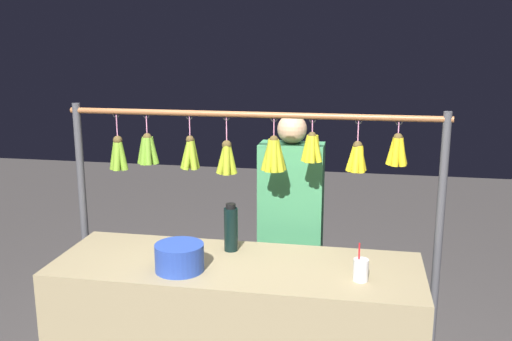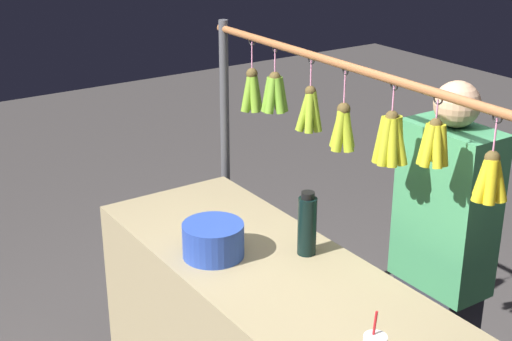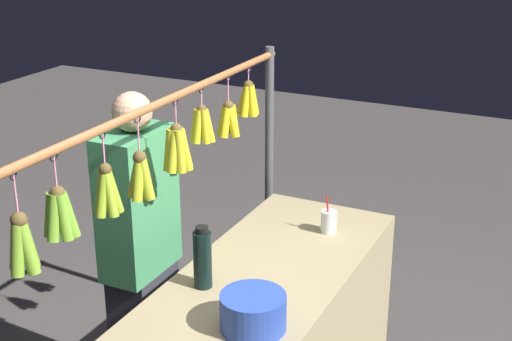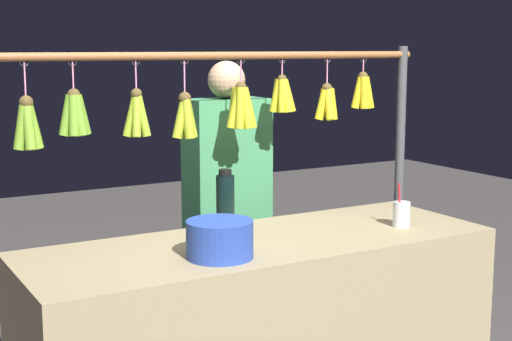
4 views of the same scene
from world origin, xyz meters
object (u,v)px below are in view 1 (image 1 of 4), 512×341
at_px(water_bottle, 231,228).
at_px(vendor_person, 290,246).
at_px(blue_bucket, 180,257).
at_px(drink_cup, 361,270).

height_order(water_bottle, vendor_person, vendor_person).
relative_size(water_bottle, blue_bucket, 1.08).
xyz_separation_m(blue_bucket, drink_cup, (-0.86, -0.04, -0.01)).
distance_m(water_bottle, vendor_person, 0.59).
xyz_separation_m(water_bottle, drink_cup, (-0.67, 0.27, -0.07)).
distance_m(blue_bucket, vendor_person, 0.92).
distance_m(drink_cup, vendor_person, 0.87).
bearing_deg(water_bottle, vendor_person, -118.51).
xyz_separation_m(drink_cup, vendor_person, (0.42, -0.74, -0.18)).
xyz_separation_m(blue_bucket, vendor_person, (-0.44, -0.78, -0.20)).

